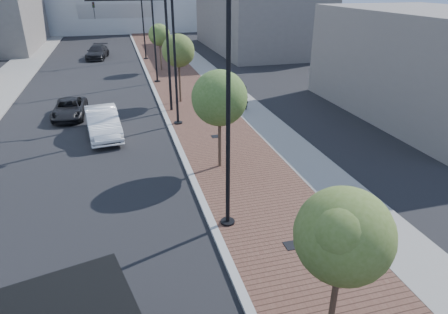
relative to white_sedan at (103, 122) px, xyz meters
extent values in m
cube|color=#4C2D23|center=(7.61, 18.73, -0.80)|extent=(7.00, 140.00, 0.12)
cube|color=slate|center=(10.31, 18.73, -0.79)|extent=(2.40, 140.00, 0.13)
cube|color=gray|center=(4.11, 18.73, -0.79)|extent=(0.30, 140.00, 0.14)
cube|color=slate|center=(-8.89, 18.73, -0.80)|extent=(4.00, 140.00, 0.12)
imported|color=silver|center=(0.00, 0.00, 0.00)|extent=(2.37, 5.36, 1.71)
imported|color=black|center=(-2.29, 4.30, -0.23)|extent=(2.30, 4.57, 1.24)
imported|color=black|center=(-0.88, 27.08, -0.09)|extent=(3.01, 5.56, 1.53)
imported|color=black|center=(9.76, 2.37, 0.13)|extent=(0.74, 0.51, 1.97)
cylinder|color=black|center=(4.71, -11.27, -0.76)|extent=(0.56, 0.56, 0.20)
cylinder|color=black|center=(4.71, -11.27, 3.76)|extent=(0.16, 0.16, 9.00)
cylinder|color=black|center=(4.71, 0.73, -0.76)|extent=(0.56, 0.56, 0.20)
cylinder|color=black|center=(4.71, 0.73, 3.76)|extent=(0.16, 0.16, 9.00)
cylinder|color=black|center=(4.71, 12.73, -0.76)|extent=(0.56, 0.56, 0.20)
cylinder|color=black|center=(4.71, 12.73, 3.76)|extent=(0.16, 0.16, 9.00)
cylinder|color=black|center=(4.71, 24.73, -0.76)|extent=(0.56, 0.56, 0.20)
cylinder|color=black|center=(4.71, 24.73, 3.76)|extent=(0.16, 0.16, 9.00)
cylinder|color=black|center=(4.71, 3.73, 3.14)|extent=(0.18, 0.18, 8.00)
cylinder|color=black|center=(2.21, 3.73, 6.74)|extent=(5.00, 0.12, 0.12)
imported|color=black|center=(0.21, 3.73, 6.14)|extent=(0.16, 0.20, 1.00)
cylinder|color=#382619|center=(5.71, -17.27, 0.78)|extent=(0.16, 0.16, 3.26)
sphere|color=#455A1F|center=(5.71, -17.27, 2.64)|extent=(2.27, 2.27, 2.27)
sphere|color=#455A1F|center=(6.11, -16.97, 2.41)|extent=(1.59, 1.59, 1.59)
sphere|color=#455A1F|center=(5.41, -17.57, 2.96)|extent=(1.36, 1.36, 1.36)
cylinder|color=#382619|center=(5.71, -6.27, 0.86)|extent=(0.16, 0.16, 3.42)
sphere|color=#3B5A1E|center=(5.71, -6.27, 2.81)|extent=(2.66, 2.66, 2.66)
sphere|color=#3B5A1E|center=(6.11, -5.97, 2.57)|extent=(1.87, 1.87, 1.87)
sphere|color=#3B5A1E|center=(5.41, -6.57, 3.16)|extent=(1.60, 1.60, 1.60)
cylinder|color=#382619|center=(5.71, 5.73, 1.00)|extent=(0.16, 0.16, 3.72)
sphere|color=#41551D|center=(5.71, 5.73, 3.13)|extent=(2.42, 2.42, 2.42)
sphere|color=#41551D|center=(6.11, 6.03, 2.86)|extent=(1.69, 1.69, 1.69)
sphere|color=#41551D|center=(5.41, 5.43, 3.50)|extent=(1.45, 1.45, 1.45)
cylinder|color=#382619|center=(5.71, 17.73, 0.86)|extent=(0.16, 0.16, 3.44)
sphere|color=#415D20|center=(5.71, 17.73, 2.83)|extent=(2.19, 2.19, 2.19)
sphere|color=#415D20|center=(6.11, 18.03, 2.58)|extent=(1.53, 1.53, 1.53)
sphere|color=#415D20|center=(5.41, 17.43, 3.17)|extent=(1.31, 1.31, 1.31)
cube|color=#A7AEB2|center=(2.11, 63.73, 3.14)|extent=(50.00, 28.00, 8.00)
cube|color=#5F5956|center=(20.11, 28.73, 3.14)|extent=(12.00, 22.00, 8.00)
cube|color=#655F5B|center=(22.11, -1.27, 2.64)|extent=(10.00, 16.00, 7.00)
cube|color=black|center=(6.51, -13.27, -0.73)|extent=(0.50, 0.50, 0.02)
cube|color=black|center=(6.51, -2.27, -0.73)|extent=(0.50, 0.50, 0.02)
camera|label=1|loc=(1.19, -23.54, 7.88)|focal=31.23mm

